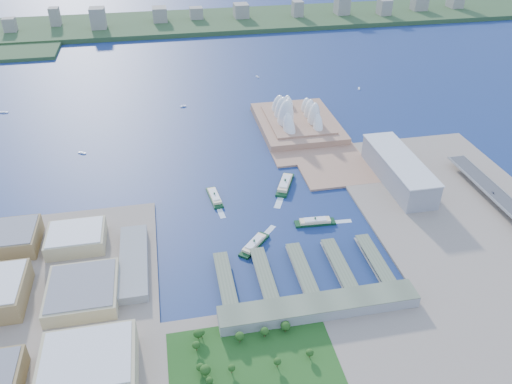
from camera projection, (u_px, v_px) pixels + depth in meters
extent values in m
plane|color=#10214E|center=(274.00, 233.00, 603.97)|extent=(3000.00, 3000.00, 0.00)
cube|color=gray|center=(43.00, 329.00, 476.39)|extent=(220.00, 390.00, 3.00)
cube|color=gray|center=(328.00, 378.00, 430.54)|extent=(720.00, 180.00, 3.00)
cube|color=gray|center=(477.00, 234.00, 600.89)|extent=(240.00, 500.00, 3.00)
cube|color=#A37559|center=(302.00, 131.00, 834.26)|extent=(135.00, 220.00, 3.00)
cube|color=#2D4926|center=(197.00, 22.00, 1406.23)|extent=(2200.00, 260.00, 12.00)
cube|color=gray|center=(398.00, 170.00, 690.09)|extent=(45.00, 155.00, 35.00)
cube|color=gray|center=(319.00, 307.00, 490.52)|extent=(200.00, 28.00, 12.00)
imported|color=slate|center=(493.00, 193.00, 650.82)|extent=(1.80, 4.42, 1.28)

